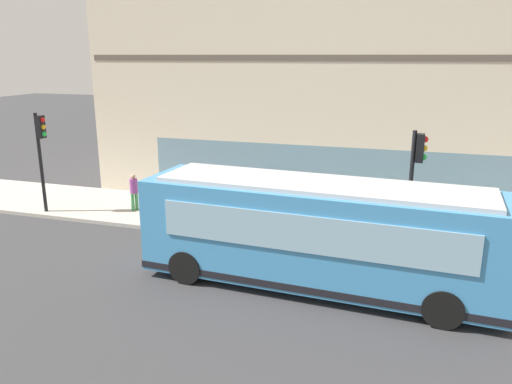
{
  "coord_description": "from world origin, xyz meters",
  "views": [
    {
      "loc": [
        -13.23,
        -3.6,
        6.41
      ],
      "look_at": [
        2.16,
        1.24,
        1.98
      ],
      "focal_mm": 35.03,
      "sensor_mm": 36.0,
      "label": 1
    }
  ],
  "objects": [
    {
      "name": "traffic_light_down_block",
      "position": [
        3.05,
        10.56,
        2.98
      ],
      "size": [
        0.32,
        0.49,
        4.07
      ],
      "color": "black",
      "rests_on": "sidewalk_curb"
    },
    {
      "name": "pedestrian_by_light_pole",
      "position": [
        4.29,
        7.22,
        1.03
      ],
      "size": [
        0.32,
        0.32,
        1.54
      ],
      "color": "#3F8C4C",
      "rests_on": "sidewalk_curb"
    },
    {
      "name": "pedestrian_near_hydrant",
      "position": [
        4.7,
        5.55,
        1.14
      ],
      "size": [
        0.32,
        0.32,
        1.72
      ],
      "color": "black",
      "rests_on": "sidewalk_curb"
    },
    {
      "name": "fire_hydrant",
      "position": [
        4.68,
        -3.35,
        0.51
      ],
      "size": [
        0.35,
        0.35,
        0.74
      ],
      "color": "yellow",
      "rests_on": "sidewalk_curb"
    },
    {
      "name": "city_bus_nearside",
      "position": [
        -0.16,
        -1.3,
        1.55
      ],
      "size": [
        3.09,
        10.17,
        3.07
      ],
      "color": "#3F8CC6",
      "rests_on": "ground"
    },
    {
      "name": "ground",
      "position": [
        0.0,
        0.0,
        0.0
      ],
      "size": [
        120.0,
        120.0,
        0.0
      ],
      "primitive_type": "plane",
      "color": "#38383A"
    },
    {
      "name": "newspaper_vending_box",
      "position": [
        5.65,
        2.69,
        0.6
      ],
      "size": [
        0.44,
        0.43,
        0.9
      ],
      "color": "#263F99",
      "rests_on": "sidewalk_curb"
    },
    {
      "name": "building_corner",
      "position": [
        10.76,
        0.0,
        5.73
      ],
      "size": [
        7.72,
        21.3,
        11.48
      ],
      "color": "beige",
      "rests_on": "ground"
    },
    {
      "name": "traffic_light_near_corner",
      "position": [
        3.02,
        -3.81,
        2.94
      ],
      "size": [
        0.32,
        0.49,
        4.01
      ],
      "color": "black",
      "rests_on": "sidewalk_curb"
    },
    {
      "name": "sidewalk_curb",
      "position": [
        4.77,
        0.0,
        0.07
      ],
      "size": [
        4.33,
        40.0,
        0.15
      ],
      "primitive_type": "cube",
      "color": "#B2ADA3",
      "rests_on": "ground"
    }
  ]
}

